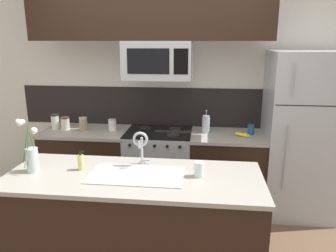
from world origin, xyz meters
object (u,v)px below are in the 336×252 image
Objects in this scene: coffee_tin at (251,129)px; drinking_glass at (199,169)px; storage_jar_tall at (55,121)px; storage_jar_medium at (65,123)px; microwave at (158,60)px; sink_faucet at (141,144)px; dish_soap_bottle at (81,162)px; stove_range at (159,168)px; storage_jar_squat at (112,125)px; refrigerator at (300,135)px; french_press at (206,124)px; flower_vase at (31,156)px; banana_bunch at (243,135)px; storage_jar_short at (83,124)px.

drinking_glass is (-0.57, -1.27, 0.01)m from coffee_tin.
storage_jar_tall reaches higher than storage_jar_medium.
microwave reaches higher than storage_jar_tall.
sink_faucet is 0.52m from dish_soap_bottle.
storage_jar_squat is (-0.56, 0.02, 0.52)m from stove_range.
sink_faucet is (-0.00, -1.02, -0.63)m from microwave.
storage_jar_medium is at bearing 143.00° from drinking_glass.
drinking_glass is (0.49, -1.22, 0.51)m from stove_range.
stove_range is 1.25× the size of microwave.
microwave is at bearing -178.53° from refrigerator.
refrigerator is 0.54m from coffee_tin.
drinking_glass is (-0.05, -1.28, -0.04)m from french_press.
flower_vase is (-0.38, -0.08, 0.07)m from dish_soap_bottle.
dish_soap_bottle is at bearing -129.54° from french_press.
dish_soap_bottle is at bearing 178.37° from drinking_glass.
drinking_glass is at bearing -131.81° from refrigerator.
storage_jar_squat is 0.51× the size of french_press.
storage_jar_medium reaches higher than banana_bunch.
storage_jar_squat is at bearing 175.50° from microwave.
microwave is 0.95m from storage_jar_squat.
microwave is 1.37m from storage_jar_medium.
dish_soap_bottle is at bearing -112.22° from stove_range.
banana_bunch is at bearing -1.33° from storage_jar_short.
storage_jar_medium is at bearing 178.29° from microwave.
storage_jar_tall is at bearing 179.80° from refrigerator.
drinking_glass is at bearing -49.65° from storage_jar_squat.
coffee_tin is (0.51, -0.01, -0.04)m from french_press.
banana_bunch is 0.41× the size of flower_vase.
storage_jar_short is at bearing -173.35° from storage_jar_squat.
stove_range is 2.01× the size of flower_vase.
banana_bunch is 1.25m from drinking_glass.
microwave is 2.43× the size of sink_faucet.
banana_bunch is at bearing -172.91° from refrigerator.
french_press is 0.87× the size of sink_faucet.
storage_jar_tall is at bearing 144.77° from drinking_glass.
storage_jar_squat is 0.45× the size of sink_faucet.
storage_jar_medium is at bearing -7.33° from storage_jar_tall.
storage_jar_medium is 1.08× the size of storage_jar_squat.
flower_vase is (-0.87, -1.27, 0.59)m from stove_range.
stove_range is 1.38m from storage_jar_tall.
dish_soap_bottle reaches higher than coffee_tin.
microwave is at bearing 89.72° from sink_faucet.
french_press is (1.82, 0.03, 0.01)m from storage_jar_tall.
storage_jar_tall is at bearing 172.67° from storage_jar_medium.
banana_bunch is (2.10, -0.07, -0.05)m from storage_jar_medium.
coffee_tin is (-0.54, 0.03, 0.04)m from refrigerator.
stove_range is at bearing -1.36° from storage_jar_tall.
storage_jar_tall reaches higher than storage_jar_short.
coffee_tin is 1.39m from drinking_glass.
banana_bunch is at bearing 38.05° from dish_soap_bottle.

